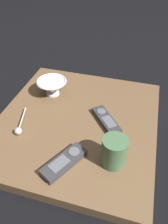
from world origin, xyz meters
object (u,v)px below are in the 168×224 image
Objects in this scene: coffee_mug at (114,152)px; teaspoon at (19,129)px; tv_remote_near at (106,120)px; tv_remote_far at (64,162)px; cereal_bowl at (52,87)px.

coffee_mug is 0.37m from teaspoon.
tv_remote_far is at bearing -20.85° from tv_remote_near.
cereal_bowl is 0.79× the size of tv_remote_far.
teaspoon is at bearing -113.61° from tv_remote_far.
tv_remote_near is (0.12, 0.27, -0.03)m from cereal_bowl.
cereal_bowl is 1.27× the size of coffee_mug.
cereal_bowl is at bearing -152.29° from tv_remote_far.
cereal_bowl is 0.30m from tv_remote_near.
cereal_bowl is at bearing 173.30° from teaspoon.
cereal_bowl is 0.26m from teaspoon.
cereal_bowl reaches higher than tv_remote_far.
coffee_mug is 0.68× the size of tv_remote_near.
tv_remote_near is (-0.14, 0.30, -0.00)m from teaspoon.
cereal_bowl is 0.94× the size of teaspoon.
coffee_mug is 0.63× the size of tv_remote_far.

